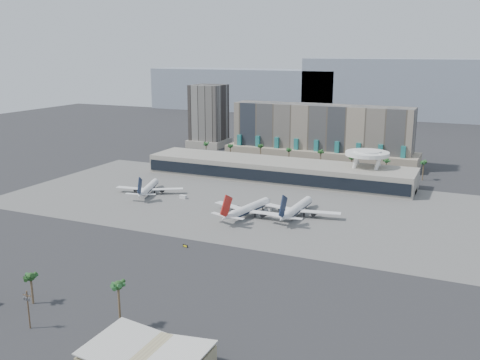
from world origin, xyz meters
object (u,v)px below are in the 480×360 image
at_px(utility_pole, 28,306).
at_px(service_vehicle_b, 268,209).
at_px(service_vehicle_a, 183,197).
at_px(airliner_right, 297,208).
at_px(airliner_left, 149,188).
at_px(airliner_centre, 248,209).
at_px(taxiway_sign, 185,246).

height_order(utility_pole, service_vehicle_b, utility_pole).
bearing_deg(service_vehicle_a, airliner_right, 3.09).
height_order(airliner_left, airliner_right, airliner_right).
xyz_separation_m(airliner_left, service_vehicle_a, (23.07, -0.80, -2.55)).
bearing_deg(airliner_centre, service_vehicle_b, 74.45).
height_order(airliner_left, service_vehicle_b, airliner_left).
xyz_separation_m(airliner_left, taxiway_sign, (61.61, -65.78, -3.00)).
bearing_deg(service_vehicle_a, taxiway_sign, -52.48).
height_order(service_vehicle_a, service_vehicle_b, service_vehicle_a).
relative_size(utility_pole, airliner_right, 0.27).
height_order(service_vehicle_a, taxiway_sign, service_vehicle_a).
bearing_deg(airliner_centre, airliner_left, 178.07).
bearing_deg(service_vehicle_b, service_vehicle_a, -168.69).
bearing_deg(service_vehicle_b, airliner_centre, -101.99).
bearing_deg(airliner_left, airliner_centre, -30.73).
relative_size(service_vehicle_a, service_vehicle_b, 1.16).
xyz_separation_m(utility_pole, airliner_centre, (15.83, 127.68, -3.28)).
relative_size(airliner_left, service_vehicle_b, 11.29).
relative_size(airliner_centre, airliner_right, 0.97).
bearing_deg(service_vehicle_a, service_vehicle_b, 3.84).
height_order(airliner_centre, service_vehicle_a, airliner_centre).
distance_m(airliner_right, service_vehicle_b, 16.36).
distance_m(airliner_centre, service_vehicle_a, 48.14).
relative_size(airliner_right, service_vehicle_b, 12.98).
height_order(airliner_right, service_vehicle_a, airliner_right).
bearing_deg(service_vehicle_a, airliner_left, -175.14).
bearing_deg(airliner_right, airliner_left, 179.06).
distance_m(utility_pole, taxiway_sign, 78.15).
relative_size(utility_pole, service_vehicle_b, 3.45).
bearing_deg(airliner_left, utility_pole, -87.74).
bearing_deg(service_vehicle_b, utility_pole, -84.54).
xyz_separation_m(airliner_centre, service_vehicle_a, (-45.75, 14.69, -2.87)).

